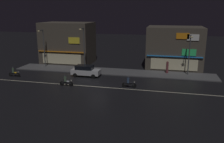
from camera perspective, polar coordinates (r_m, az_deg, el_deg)
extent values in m
plane|color=black|center=(30.61, -3.43, -3.77)|extent=(140.00, 140.00, 0.00)
cube|color=beige|center=(30.61, -3.43, -3.76)|extent=(30.73, 0.16, 0.01)
cube|color=#4C4C4F|center=(37.92, -0.03, -0.01)|extent=(32.35, 4.09, 0.14)
cube|color=#4C443A|center=(45.07, -10.68, 6.88)|extent=(9.16, 6.08, 7.55)
cube|color=orange|center=(42.40, -12.32, 4.71)|extent=(8.71, 0.24, 0.12)
cube|color=yellow|center=(41.15, -9.25, 7.47)|extent=(2.02, 0.08, 1.08)
cube|color=beige|center=(42.69, -12.19, 3.01)|extent=(7.33, 0.06, 1.80)
cube|color=#4C443A|center=(41.63, 14.93, 5.66)|extent=(9.14, 6.69, 7.04)
cube|color=#268CF2|center=(38.36, 14.95, 3.54)|extent=(8.68, 0.24, 0.12)
cube|color=orange|center=(38.01, 16.87, 8.28)|extent=(1.96, 0.08, 0.92)
cube|color=#33E572|center=(38.43, 18.26, 4.43)|extent=(2.14, 0.08, 1.03)
cube|color=white|center=(38.16, 19.15, 7.84)|extent=(1.77, 0.08, 0.97)
cube|color=beige|center=(38.68, 14.82, 1.66)|extent=(7.31, 0.06, 1.80)
cylinder|color=#47494C|center=(42.29, -16.21, 5.48)|extent=(0.16, 0.16, 6.43)
cube|color=#47494C|center=(41.34, -16.99, 9.59)|extent=(0.10, 1.40, 0.10)
ellipsoid|color=#F9E099|center=(40.74, -17.48, 9.38)|extent=(0.44, 0.32, 0.20)
cylinder|color=#47494C|center=(37.86, -6.81, 5.35)|extent=(0.16, 0.16, 6.95)
cube|color=#47494C|center=(36.82, -7.34, 10.37)|extent=(0.10, 1.40, 0.10)
ellipsoid|color=#F9E099|center=(36.17, -7.73, 10.15)|extent=(0.44, 0.32, 0.20)
cylinder|color=#47494C|center=(37.11, 18.28, 3.81)|extent=(0.16, 0.16, 6.04)
cube|color=#47494C|center=(36.02, 18.74, 8.18)|extent=(0.10, 1.40, 0.10)
ellipsoid|color=#F9E099|center=(35.33, 18.83, 7.93)|extent=(0.44, 0.32, 0.20)
cylinder|color=brown|center=(37.55, 13.31, 0.95)|extent=(0.37, 0.37, 1.78)
sphere|color=tan|center=(37.34, 13.40, 2.44)|extent=(0.22, 0.22, 0.22)
cube|color=silver|center=(35.55, -6.36, -0.07)|extent=(4.30, 1.78, 0.76)
cube|color=black|center=(35.45, -6.72, 1.02)|extent=(2.58, 1.57, 0.60)
cube|color=#F9F2CC|center=(35.45, -2.82, 0.13)|extent=(0.08, 0.20, 0.12)
cube|color=#F9F2CC|center=(34.32, -3.38, -0.36)|extent=(0.08, 0.20, 0.12)
cylinder|color=black|center=(36.02, -3.74, -0.43)|extent=(0.62, 0.20, 0.62)
cylinder|color=black|center=(34.39, -4.60, -1.18)|extent=(0.62, 0.20, 0.62)
cylinder|color=black|center=(36.93, -7.96, -0.17)|extent=(0.62, 0.20, 0.62)
cylinder|color=black|center=(35.34, -8.99, -0.89)|extent=(0.62, 0.20, 0.62)
cylinder|color=black|center=(31.19, -9.94, -3.04)|extent=(0.60, 0.08, 0.60)
cylinder|color=black|center=(31.71, -12.10, -2.85)|extent=(0.60, 0.10, 0.60)
cube|color=black|center=(31.42, -11.04, -2.77)|extent=(1.30, 0.14, 0.20)
ellipsoid|color=#B2B7BC|center=(31.27, -10.72, -2.42)|extent=(0.44, 0.26, 0.24)
cube|color=black|center=(31.45, -11.38, -2.48)|extent=(0.56, 0.22, 0.10)
cylinder|color=slate|center=(31.05, -10.06, -2.07)|extent=(0.03, 0.60, 0.03)
sphere|color=white|center=(31.04, -9.90, -2.25)|extent=(0.14, 0.14, 0.14)
cylinder|color=#4C664C|center=(31.32, -11.34, -1.79)|extent=(0.32, 0.32, 0.70)
sphere|color=#333338|center=(31.19, -11.38, -0.98)|extent=(0.22, 0.22, 0.22)
cylinder|color=black|center=(37.76, -21.87, -0.79)|extent=(0.60, 0.08, 0.60)
cylinder|color=black|center=(38.51, -23.46, -0.66)|extent=(0.60, 0.10, 0.60)
cube|color=black|center=(38.11, -22.69, -0.58)|extent=(1.30, 0.14, 0.20)
ellipsoid|color=gold|center=(37.94, -22.48, -0.28)|extent=(0.44, 0.26, 0.24)
cube|color=black|center=(38.19, -22.96, -0.34)|extent=(0.56, 0.22, 0.10)
cylinder|color=slate|center=(37.66, -22.01, 0.02)|extent=(0.03, 0.60, 0.03)
sphere|color=white|center=(37.63, -21.89, -0.13)|extent=(0.14, 0.14, 0.14)
cylinder|color=#4C664C|center=(38.06, -22.95, 0.23)|extent=(0.32, 0.32, 0.70)
sphere|color=#333338|center=(37.96, -23.02, 0.91)|extent=(0.22, 0.22, 0.22)
cylinder|color=black|center=(30.27, 5.41, -3.43)|extent=(0.60, 0.08, 0.60)
cylinder|color=black|center=(30.46, 2.99, -3.27)|extent=(0.60, 0.10, 0.60)
cube|color=black|center=(30.32, 4.20, -3.17)|extent=(1.30, 0.14, 0.20)
ellipsoid|color=black|center=(30.23, 4.58, -2.80)|extent=(0.44, 0.26, 0.24)
cube|color=black|center=(30.31, 3.83, -2.87)|extent=(0.56, 0.22, 0.10)
cylinder|color=slate|center=(30.11, 5.34, -2.43)|extent=(0.03, 0.60, 0.03)
sphere|color=white|center=(30.13, 5.51, -2.62)|extent=(0.14, 0.14, 0.14)
cylinder|color=#334766|center=(30.18, 3.94, -2.16)|extent=(0.32, 0.32, 0.70)
sphere|color=#333338|center=(30.05, 3.95, -1.32)|extent=(0.22, 0.22, 0.22)
cone|color=orange|center=(37.31, -9.68, -0.14)|extent=(0.36, 0.36, 0.55)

